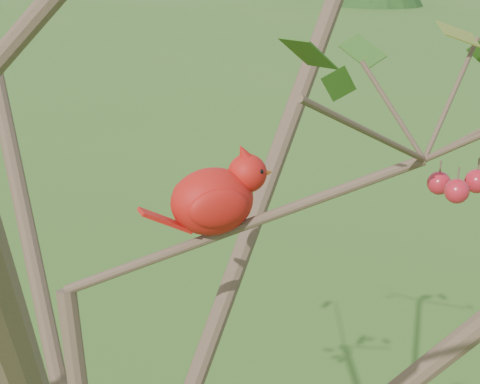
% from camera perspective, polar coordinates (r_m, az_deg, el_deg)
% --- Properties ---
extents(crabapple_tree, '(2.35, 2.05, 2.95)m').
position_cam_1_polar(crabapple_tree, '(1.14, -11.52, -2.55)').
color(crabapple_tree, '#422F23').
rests_on(crabapple_tree, ground).
extents(cardinal, '(0.23, 0.15, 0.16)m').
position_cam_1_polar(cardinal, '(1.22, -1.83, -0.42)').
color(cardinal, red).
rests_on(cardinal, ground).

